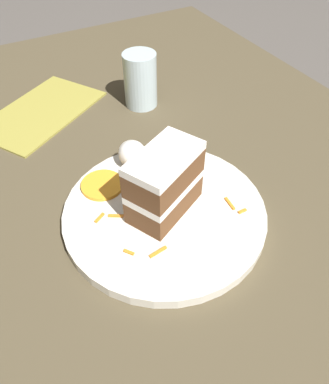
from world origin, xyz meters
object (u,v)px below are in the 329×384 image
object	(u,v)px
cream_dollop	(132,154)
orange_garnish	(102,185)
plate	(165,213)
drinking_glass	(141,84)
cake_slice	(164,183)
menu_card	(41,112)

from	to	relation	value
cream_dollop	orange_garnish	bearing A→B (deg)	111.13
plate	drinking_glass	distance (m)	0.31
cake_slice	menu_card	world-z (taller)	cake_slice
cake_slice	cream_dollop	xyz separation A→B (m)	(0.11, -0.00, -0.03)
drinking_glass	cream_dollop	bearing A→B (deg)	150.09
cake_slice	drinking_glass	xyz separation A→B (m)	(0.29, -0.11, -0.02)
plate	cake_slice	world-z (taller)	cake_slice
menu_card	plate	bearing A→B (deg)	160.91
plate	cake_slice	distance (m)	0.06
menu_card	cake_slice	bearing A→B (deg)	161.16
cake_slice	menu_card	size ratio (longest dim) A/B	0.51
cake_slice	orange_garnish	xyz separation A→B (m)	(0.09, 0.06, -0.05)
cake_slice	cream_dollop	world-z (taller)	cake_slice
orange_garnish	drinking_glass	xyz separation A→B (m)	(0.21, -0.17, 0.03)
plate	menu_card	xyz separation A→B (m)	(0.36, 0.08, -0.01)
plate	cream_dollop	size ratio (longest dim) A/B	5.94
cream_dollop	menu_card	distance (m)	0.27
orange_garnish	menu_card	world-z (taller)	orange_garnish
cream_dollop	drinking_glass	distance (m)	0.21
cake_slice	drinking_glass	bearing A→B (deg)	133.22
orange_garnish	cake_slice	bearing A→B (deg)	-143.71
plate	cream_dollop	distance (m)	0.12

